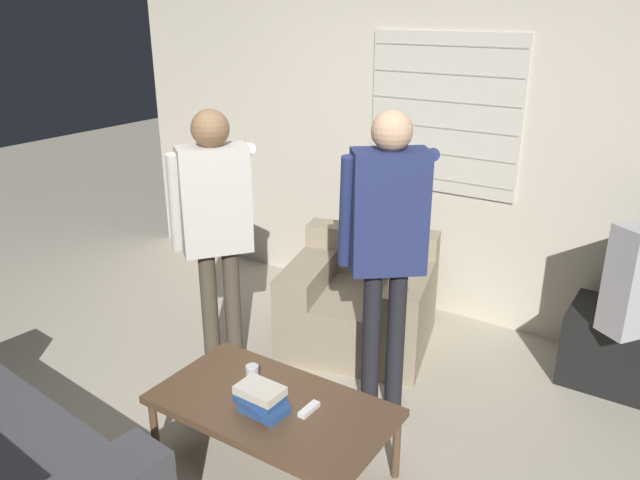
{
  "coord_description": "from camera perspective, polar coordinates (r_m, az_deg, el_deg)",
  "views": [
    {
      "loc": [
        1.88,
        -2.09,
        2.19
      ],
      "look_at": [
        0.16,
        0.55,
        1.0
      ],
      "focal_mm": 35.0,
      "sensor_mm": 36.0,
      "label": 1
    }
  ],
  "objects": [
    {
      "name": "armchair_beige",
      "position": [
        4.28,
        3.74,
        -5.63
      ],
      "size": [
        1.12,
        1.06,
        0.73
      ],
      "rotation": [
        0.0,
        0.0,
        3.4
      ],
      "color": "gray",
      "rests_on": "ground_plane"
    },
    {
      "name": "book_stack",
      "position": [
        3.02,
        -5.32,
        -14.31
      ],
      "size": [
        0.26,
        0.21,
        0.15
      ],
      "color": "#284C89",
      "rests_on": "coffee_table"
    },
    {
      "name": "coffee_table",
      "position": [
        3.15,
        -4.39,
        -15.11
      ],
      "size": [
        1.16,
        0.63,
        0.39
      ],
      "color": "brown",
      "rests_on": "ground_plane"
    },
    {
      "name": "soda_can",
      "position": [
        3.21,
        -6.2,
        -12.3
      ],
      "size": [
        0.07,
        0.07,
        0.13
      ],
      "color": "silver",
      "rests_on": "coffee_table"
    },
    {
      "name": "spare_remote",
      "position": [
        3.06,
        -1.01,
        -15.21
      ],
      "size": [
        0.04,
        0.13,
        0.02
      ],
      "rotation": [
        0.0,
        0.0,
        -0.03
      ],
      "color": "white",
      "rests_on": "coffee_table"
    },
    {
      "name": "wall_back",
      "position": [
        4.62,
        8.58,
        9.11
      ],
      "size": [
        5.2,
        0.08,
        2.55
      ],
      "color": "beige",
      "rests_on": "ground_plane"
    },
    {
      "name": "person_left_standing",
      "position": [
        3.67,
        -9.56,
        2.31
      ],
      "size": [
        0.54,
        0.77,
        1.66
      ],
      "rotation": [
        0.0,
        0.0,
        0.92
      ],
      "color": "#4C4233",
      "rests_on": "ground_plane"
    },
    {
      "name": "ground_plane",
      "position": [
        3.57,
        -7.29,
        -17.42
      ],
      "size": [
        16.0,
        16.0,
        0.0
      ],
      "primitive_type": "plane",
      "color": "#B2A893"
    },
    {
      "name": "person_right_standing",
      "position": [
        3.27,
        6.18,
        0.86
      ],
      "size": [
        0.49,
        0.83,
        1.72
      ],
      "rotation": [
        0.0,
        0.0,
        0.68
      ],
      "color": "black",
      "rests_on": "ground_plane"
    }
  ]
}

